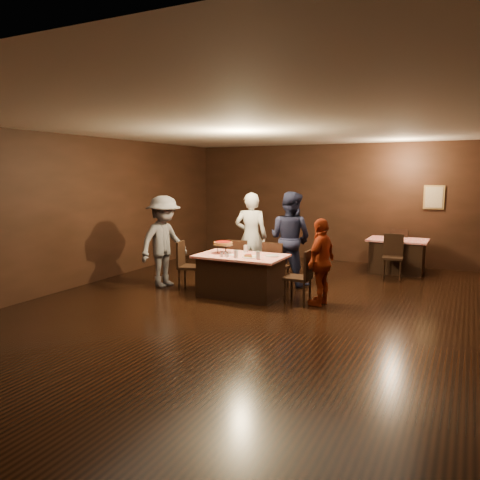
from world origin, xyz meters
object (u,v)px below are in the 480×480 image
Objects in this scene: chair_far_right at (276,266)px; diner_navy_hoodie at (290,239)px; main_table at (241,276)px; chair_end_left at (190,266)px; glass_front_left at (236,254)px; diner_white_jacket at (251,237)px; chair_far_left at (240,262)px; chair_back_near at (393,257)px; diner_red_shirt at (321,262)px; chair_back_far at (401,248)px; plate_empty at (272,256)px; glass_back at (246,249)px; chair_end_right at (298,277)px; diner_grey_knit at (164,241)px; back_table at (397,256)px; pizza_stand at (223,243)px; glass_front_right at (258,255)px.

diner_navy_hoodie is (0.09, 0.50, 0.47)m from chair_far_right.
chair_end_left reaches higher than main_table.
glass_front_left reaches higher than main_table.
diner_white_jacket is at bearing -42.88° from chair_end_left.
chair_end_left is (-0.70, -0.75, 0.00)m from chair_far_left.
diner_red_shirt is at bearing -112.83° from chair_back_near.
chair_far_right is 1.00× the size of chair_back_far.
diner_red_shirt reaches higher than plate_empty.
glass_back is at bearing -89.39° from diner_red_shirt.
chair_end_right is (1.50, -0.75, 0.00)m from chair_far_left.
chair_far_right reaches higher than plate_empty.
plate_empty is (2.28, 0.12, -0.13)m from diner_grey_knit.
chair_back_far is at bearing 63.07° from glass_front_left.
back_table is at bearing -121.54° from chair_far_right.
diner_navy_hoodie is at bearing 93.11° from plate_empty.
chair_far_right is 1.17m from glass_front_left.
chair_back_near is at bearing 54.16° from glass_front_left.
pizza_stand is (-0.01, -1.22, 0.02)m from diner_white_jacket.
pizza_stand is (-1.50, 0.05, 0.48)m from chair_end_right.
diner_red_shirt is at bearing -103.19° from back_table.
main_table is 11.43× the size of glass_front_right.
diner_navy_hoodie is 1.11m from plate_empty.
main_table is at bearing -79.92° from diner_grey_knit.
chair_end_left is 2.50× the size of pizza_stand.
chair_back_far is at bearing 90.00° from back_table.
diner_red_shirt is 10.73× the size of glass_back.
chair_end_left is at bearing 50.47° from diner_navy_hoodie.
chair_back_far is at bearing 60.85° from main_table.
chair_back_near is at bearing -90.00° from back_table.
glass_front_left is at bearing -132.21° from chair_back_near.
main_table is 1.68× the size of chair_far_right.
chair_far_left is 0.69m from diner_white_jacket.
main_table and back_table have the same top height.
chair_back_far reaches higher than glass_front_right.
chair_far_left is 6.79× the size of glass_front_left.
glass_front_left is at bearing 87.40° from diner_white_jacket.
chair_end_right is at bearing -15.26° from plate_empty.
main_table is 0.84× the size of diner_navy_hoodie.
back_table is 4.41m from glass_front_left.
chair_end_left is 1.00× the size of chair_back_far.
pizza_stand reaches higher than glass_front_left.
chair_end_left is 0.76m from diner_grey_knit.
chair_end_right is 2.50× the size of pizza_stand.
diner_grey_knit reaches higher than glass_front_left.
chair_end_right reaches higher than glass_front_left.
chair_back_far is 0.51× the size of diner_white_jacket.
pizza_stand is at bearing 160.56° from glass_front_right.
chair_end_left is 1.00× the size of chair_back_near.
chair_end_right is 1.57m from pizza_stand.
pizza_stand is (-0.80, -0.70, 0.48)m from chair_far_right.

